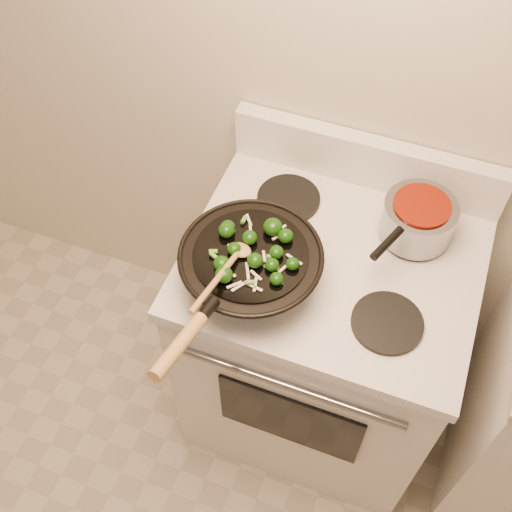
% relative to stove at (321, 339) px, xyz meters
% --- Properties ---
extents(stove, '(0.78, 0.67, 1.08)m').
position_rel_stove_xyz_m(stove, '(0.00, 0.00, 0.00)').
color(stove, silver).
rests_on(stove, ground).
extents(wok, '(0.36, 0.60, 0.21)m').
position_rel_stove_xyz_m(wok, '(-0.18, -0.16, 0.52)').
color(wok, black).
rests_on(wok, stove).
extents(stirfry, '(0.23, 0.23, 0.04)m').
position_rel_stove_xyz_m(stirfry, '(-0.18, -0.15, 0.59)').
color(stirfry, '#103908').
rests_on(stirfry, wok).
extents(wooden_spoon, '(0.06, 0.26, 0.07)m').
position_rel_stove_xyz_m(wooden_spoon, '(-0.21, -0.23, 0.60)').
color(wooden_spoon, '#A57B40').
rests_on(wooden_spoon, wok).
extents(saucepan, '(0.19, 0.30, 0.11)m').
position_rel_stove_xyz_m(saucepan, '(0.18, 0.15, 0.52)').
color(saucepan, gray).
rests_on(saucepan, stove).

